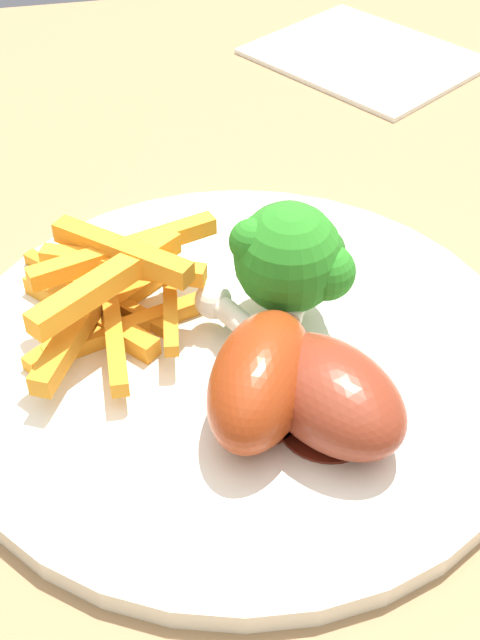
{
  "coord_description": "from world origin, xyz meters",
  "views": [
    {
      "loc": [
        0.26,
        -0.06,
        1.05
      ],
      "look_at": [
        -0.04,
        -0.0,
        0.77
      ],
      "focal_mm": 47.63,
      "sensor_mm": 36.0,
      "label": 1
    }
  ],
  "objects": [
    {
      "name": "dining_table",
      "position": [
        0.0,
        0.0,
        0.63
      ],
      "size": [
        1.12,
        0.73,
        0.74
      ],
      "color": "#8E6B47",
      "rests_on": "ground_plane"
    },
    {
      "name": "dinner_plate",
      "position": [
        -0.04,
        -0.0,
        0.75
      ],
      "size": [
        0.29,
        0.29,
        0.01
      ],
      "primitive_type": "cylinder",
      "color": "white",
      "rests_on": "dining_table"
    },
    {
      "name": "broccoli_floret_front",
      "position": [
        -0.07,
        0.03,
        0.79
      ],
      "size": [
        0.06,
        0.05,
        0.06
      ],
      "color": "#8BBD51",
      "rests_on": "dinner_plate"
    },
    {
      "name": "broccoli_floret_middle",
      "position": [
        -0.06,
        0.03,
        0.79
      ],
      "size": [
        0.06,
        0.06,
        0.07
      ],
      "color": "#83A85D",
      "rests_on": "dinner_plate"
    },
    {
      "name": "carrot_fries_pile",
      "position": [
        -0.08,
        -0.06,
        0.77
      ],
      "size": [
        0.13,
        0.11,
        0.04
      ],
      "color": "orange",
      "rests_on": "dinner_plate"
    },
    {
      "name": "chicken_drumstick_near",
      "position": [
        -0.0,
        0.0,
        0.77
      ],
      "size": [
        0.13,
        0.09,
        0.05
      ],
      "color": "#601B0A",
      "rests_on": "dinner_plate"
    },
    {
      "name": "chicken_drumstick_far",
      "position": [
        0.01,
        0.03,
        0.77
      ],
      "size": [
        0.13,
        0.09,
        0.04
      ],
      "color": "#541A10",
      "rests_on": "dinner_plate"
    },
    {
      "name": "napkin",
      "position": [
        -0.38,
        0.18,
        0.74
      ],
      "size": [
        0.22,
        0.21,
        0.0
      ],
      "primitive_type": "cube",
      "rotation": [
        0.0,
        0.0,
        0.57
      ],
      "color": "white",
      "rests_on": "dining_table"
    }
  ]
}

